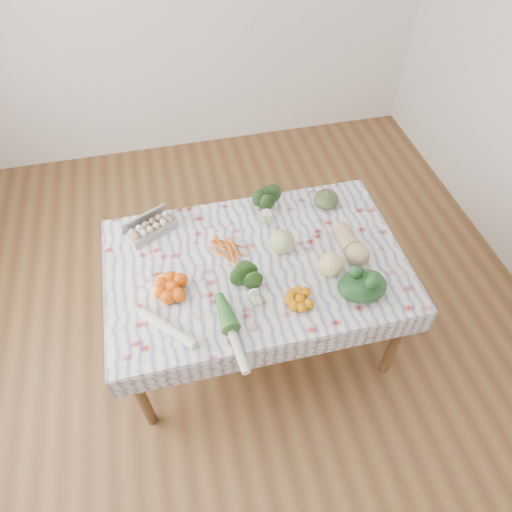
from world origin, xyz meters
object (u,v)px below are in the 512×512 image
grapefruit (331,265)px  dining_table (256,272)px  butternut_squash (351,244)px  kabocha_squash (326,199)px  egg_carton (152,229)px  cabbage (282,242)px

grapefruit → dining_table: bearing=157.3°
dining_table → butternut_squash: bearing=-4.1°
butternut_squash → grapefruit: grapefruit is taller
kabocha_squash → butternut_squash: butternut_squash is taller
kabocha_squash → egg_carton: bearing=179.9°
dining_table → egg_carton: (-0.54, 0.35, 0.12)m
butternut_squash → grapefruit: bearing=-149.8°
dining_table → butternut_squash: butternut_squash is taller
cabbage → dining_table: bearing=-160.1°
egg_carton → grapefruit: bearing=-56.1°
cabbage → butternut_squash: cabbage is taller
dining_table → cabbage: bearing=19.9°
butternut_squash → grapefruit: size_ratio=2.13×
dining_table → butternut_squash: 0.56m
egg_carton → butternut_squash: bearing=-47.0°
egg_carton → butternut_squash: size_ratio=1.02×
dining_table → kabocha_squash: 0.65m
cabbage → butternut_squash: 0.39m
kabocha_squash → grapefruit: bearing=-106.4°
dining_table → egg_carton: 0.66m
butternut_squash → dining_table: bearing=169.9°
kabocha_squash → butternut_squash: 0.39m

